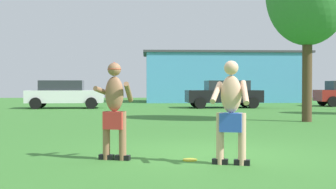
{
  "coord_description": "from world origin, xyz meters",
  "views": [
    {
      "loc": [
        -1.23,
        -8.83,
        1.31
      ],
      "look_at": [
        -0.81,
        0.11,
        1.13
      ],
      "focal_mm": 49.85,
      "sensor_mm": 36.0,
      "label": 1
    }
  ],
  "objects_px": {
    "car_white_near_post": "(64,94)",
    "player_in_blue": "(231,110)",
    "car_black_mid_lot": "(224,94)",
    "frisbee": "(190,160)",
    "player_with_cap": "(115,106)"
  },
  "relations": [
    {
      "from": "car_white_near_post",
      "to": "player_in_blue",
      "type": "bearing_deg",
      "value": -72.5
    },
    {
      "from": "player_in_blue",
      "to": "frisbee",
      "type": "distance_m",
      "value": 1.19
    },
    {
      "from": "player_with_cap",
      "to": "player_in_blue",
      "type": "distance_m",
      "value": 2.04
    },
    {
      "from": "frisbee",
      "to": "car_black_mid_lot",
      "type": "distance_m",
      "value": 19.17
    },
    {
      "from": "player_in_blue",
      "to": "car_white_near_post",
      "type": "relative_size",
      "value": 0.39
    },
    {
      "from": "player_with_cap",
      "to": "player_in_blue",
      "type": "height_order",
      "value": "player_with_cap"
    },
    {
      "from": "player_with_cap",
      "to": "frisbee",
      "type": "distance_m",
      "value": 1.62
    },
    {
      "from": "player_in_blue",
      "to": "car_black_mid_lot",
      "type": "distance_m",
      "value": 19.5
    },
    {
      "from": "player_with_cap",
      "to": "car_black_mid_lot",
      "type": "xyz_separation_m",
      "value": [
        5.11,
        18.64,
        -0.12
      ]
    },
    {
      "from": "car_black_mid_lot",
      "to": "car_white_near_post",
      "type": "bearing_deg",
      "value": -179.34
    },
    {
      "from": "car_white_near_post",
      "to": "car_black_mid_lot",
      "type": "xyz_separation_m",
      "value": [
        9.19,
        0.11,
        0.0
      ]
    },
    {
      "from": "frisbee",
      "to": "car_white_near_post",
      "type": "distance_m",
      "value": 19.45
    },
    {
      "from": "player_with_cap",
      "to": "player_in_blue",
      "type": "bearing_deg",
      "value": -17.18
    },
    {
      "from": "player_with_cap",
      "to": "car_white_near_post",
      "type": "height_order",
      "value": "player_with_cap"
    },
    {
      "from": "player_with_cap",
      "to": "car_white_near_post",
      "type": "xyz_separation_m",
      "value": [
        -4.08,
        18.53,
        -0.12
      ]
    }
  ]
}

